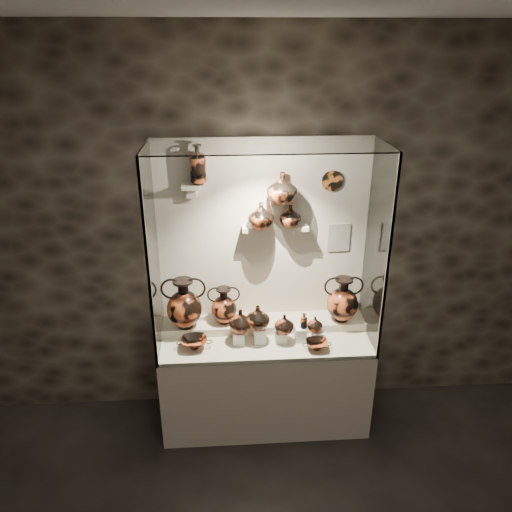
{
  "coord_description": "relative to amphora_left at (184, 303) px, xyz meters",
  "views": [
    {
      "loc": [
        -0.31,
        -1.24,
        3.09
      ],
      "look_at": [
        -0.08,
        2.21,
        1.55
      ],
      "focal_mm": 35.0,
      "sensor_mm": 36.0,
      "label": 1
    }
  ],
  "objects": [
    {
      "name": "wall_back",
      "position": [
        0.65,
        0.2,
        0.49
      ],
      "size": [
        5.0,
        0.02,
        3.2
      ],
      "primitive_type": "cube",
      "color": "black",
      "rests_on": "ground"
    },
    {
      "name": "plinth",
      "position": [
        0.65,
        -0.12,
        -0.71
      ],
      "size": [
        1.7,
        0.6,
        0.8
      ],
      "primitive_type": "cube",
      "color": "beige",
      "rests_on": "floor"
    },
    {
      "name": "front_tier",
      "position": [
        0.65,
        -0.12,
        -0.3
      ],
      "size": [
        1.68,
        0.58,
        0.03
      ],
      "primitive_type": "cube",
      "color": "beige",
      "rests_on": "plinth"
    },
    {
      "name": "rear_tier",
      "position": [
        0.65,
        0.06,
        -0.26
      ],
      "size": [
        1.7,
        0.25,
        0.1
      ],
      "primitive_type": "cube",
      "color": "beige",
      "rests_on": "plinth"
    },
    {
      "name": "back_panel",
      "position": [
        0.65,
        0.2,
        0.49
      ],
      "size": [
        1.7,
        0.03,
        1.6
      ],
      "primitive_type": "cube",
      "color": "beige",
      "rests_on": "plinth"
    },
    {
      "name": "glass_front",
      "position": [
        0.65,
        -0.42,
        0.49
      ],
      "size": [
        1.7,
        0.01,
        1.6
      ],
      "primitive_type": "cube",
      "color": "white",
      "rests_on": "plinth"
    },
    {
      "name": "glass_left",
      "position": [
        -0.2,
        -0.12,
        0.49
      ],
      "size": [
        0.01,
        0.6,
        1.6
      ],
      "primitive_type": "cube",
      "color": "white",
      "rests_on": "plinth"
    },
    {
      "name": "glass_right",
      "position": [
        1.5,
        -0.12,
        0.49
      ],
      "size": [
        0.01,
        0.6,
        1.6
      ],
      "primitive_type": "cube",
      "color": "white",
      "rests_on": "plinth"
    },
    {
      "name": "glass_top",
      "position": [
        0.65,
        -0.12,
        1.28
      ],
      "size": [
        1.7,
        0.6,
        0.01
      ],
      "primitive_type": "cube",
      "color": "white",
      "rests_on": "back_panel"
    },
    {
      "name": "frame_post_left",
      "position": [
        -0.19,
        -0.41,
        0.49
      ],
      "size": [
        0.02,
        0.02,
        1.6
      ],
      "primitive_type": "cube",
      "color": "gray",
      "rests_on": "plinth"
    },
    {
      "name": "frame_post_right",
      "position": [
        1.49,
        -0.41,
        0.49
      ],
      "size": [
        0.02,
        0.02,
        1.6
      ],
      "primitive_type": "cube",
      "color": "gray",
      "rests_on": "plinth"
    },
    {
      "name": "pedestal_a",
      "position": [
        0.43,
        -0.17,
        -0.23
      ],
      "size": [
        0.09,
        0.09,
        0.1
      ],
      "primitive_type": "cube",
      "color": "silver",
      "rests_on": "front_tier"
    },
    {
      "name": "pedestal_b",
      "position": [
        0.6,
        -0.17,
        -0.22
      ],
      "size": [
        0.09,
        0.09,
        0.13
      ],
      "primitive_type": "cube",
      "color": "silver",
      "rests_on": "front_tier"
    },
    {
      "name": "pedestal_c",
      "position": [
        0.77,
        -0.17,
        -0.24
      ],
      "size": [
        0.09,
        0.09,
        0.09
      ],
      "primitive_type": "cube",
      "color": "silver",
      "rests_on": "front_tier"
    },
    {
      "name": "pedestal_d",
      "position": [
        0.93,
        -0.17,
        -0.22
      ],
      "size": [
        0.09,
        0.09,
        0.12
      ],
      "primitive_type": "cube",
      "color": "silver",
      "rests_on": "front_tier"
    },
    {
      "name": "pedestal_e",
      "position": [
        1.07,
        -0.17,
        -0.24
      ],
      "size": [
        0.09,
        0.09,
        0.08
      ],
      "primitive_type": "cube",
      "color": "silver",
      "rests_on": "front_tier"
    },
    {
      "name": "bracket_ul",
      "position": [
        0.1,
        0.12,
        0.94
      ],
      "size": [
        0.14,
        0.12,
        0.04
      ],
      "primitive_type": "cube",
      "color": "beige",
      "rests_on": "back_panel"
    },
    {
      "name": "bracket_ca",
      "position": [
        0.55,
        0.12,
        0.59
      ],
      "size": [
        0.14,
        0.12,
        0.04
      ],
      "primitive_type": "cube",
      "color": "beige",
      "rests_on": "back_panel"
    },
    {
      "name": "bracket_cb",
      "position": [
        0.75,
        0.12,
        0.79
      ],
      "size": [
        0.1,
        0.12,
        0.04
      ],
      "primitive_type": "cube",
      "color": "beige",
      "rests_on": "back_panel"
    },
    {
      "name": "bracket_cc",
      "position": [
        0.93,
        0.12,
        0.59
      ],
      "size": [
        0.14,
        0.12,
        0.04
      ],
      "primitive_type": "cube",
      "color": "beige",
      "rests_on": "back_panel"
    },
    {
      "name": "amphora_left",
      "position": [
        0.0,
        0.0,
        0.0
      ],
      "size": [
        0.44,
        0.44,
        0.43
      ],
      "primitive_type": null,
      "rotation": [
        0.0,
        0.0,
        -0.35
      ],
      "color": "#AF4821",
      "rests_on": "rear_tier"
    },
    {
      "name": "amphora_mid",
      "position": [
        0.32,
        0.04,
        -0.05
      ],
      "size": [
        0.31,
        0.31,
        0.32
      ],
      "primitive_type": null,
      "rotation": [
        0.0,
        0.0,
        0.27
      ],
      "color": "#BA4820",
      "rests_on": "rear_tier"
    },
    {
      "name": "amphora_right",
      "position": [
        1.3,
        0.02,
        -0.02
      ],
      "size": [
        0.4,
        0.4,
        0.39
      ],
      "primitive_type": null,
      "rotation": [
        0.0,
        0.0,
        -0.38
      ],
      "color": "#AF4821",
      "rests_on": "rear_tier"
    },
    {
      "name": "jug_a",
      "position": [
        0.45,
        -0.15,
        -0.09
      ],
      "size": [
        0.19,
        0.19,
        0.19
      ],
      "primitive_type": "imported",
      "rotation": [
        0.0,
        0.0,
        0.0
      ],
      "color": "#AF4821",
      "rests_on": "pedestal_a"
    },
    {
      "name": "jug_b",
      "position": [
        0.58,
        -0.16,
        -0.05
      ],
      "size": [
        0.22,
        0.22,
        0.2
      ],
      "primitive_type": "imported",
      "rotation": [
        0.0,
        0.0,
        -0.15
      ],
      "color": "#BA4820",
      "rests_on": "pedestal_b"
    },
    {
      "name": "jug_c",
      "position": [
        0.79,
        -0.18,
        -0.11
      ],
      "size": [
        0.19,
        0.19,
        0.16
      ],
      "primitive_type": "imported",
      "rotation": [
        0.0,
        0.0,
        0.27
      ],
      "color": "#AF4821",
      "rests_on": "pedestal_c"
    },
    {
      "name": "jug_e",
      "position": [
        1.04,
        -0.15,
        -0.14
      ],
      "size": [
        0.16,
        0.16,
        0.13
      ],
      "primitive_type": "imported",
      "rotation": [
        0.0,
        0.0,
        0.34
      ],
      "color": "#AF4821",
      "rests_on": "pedestal_e"
    },
    {
      "name": "lekythos_small",
      "position": [
        0.95,
        -0.17,
        -0.09
      ],
      "size": [
        0.07,
        0.07,
        0.15
      ],
      "primitive_type": null,
      "rotation": [
        0.0,
        0.0,
        -0.15
      ],
      "color": "#BA4820",
      "rests_on": "pedestal_d"
    },
    {
      "name": "kylix_left",
      "position": [
        0.08,
        -0.22,
        -0.23
      ],
      "size": [
        0.32,
        0.3,
        0.11
      ],
      "primitive_type": null,
      "rotation": [
        0.0,
        0.0,
        0.34
      ],
      "color": "#BA4820",
      "rests_on": "front_tier"
    },
    {
      "name": "kylix_right",
      "position": [
        1.04,
        -0.3,
        -0.24
      ],
      "size": [
        0.27,
        0.25,
        0.09
      ],
      "primitive_type": null,
      "rotation": [
        0.0,
        0.0,
        0.34
      ],
      "color": "#AF4821",
      "rests_on": "front_tier"
    },
    {
      "name": "lekythos_tall",
      "position": [
        0.16,
        0.1,
        1.12
      ],
      "size": [
        0.15,
        0.15,
        0.33
      ],
      "primitive_type": null,
      "rotation": [
        0.0,
        0.0,
        -0.12
      ],
      "color": "#AF4821",
      "rests_on": "bracket_ul"
    },
    {
      "name": "ovoid_vase_a",
      "position": [
        0.62,
        0.07,
        0.71
      ],
      "size": [
        0.24,
        0.24,
        0.21
      ],
      "primitive_type": "imported",
      "rotation": [
        0.0,
        0.0,
        0.23
      ],
      "color": "#BA4820",
      "rests_on": "bracket_ca"
    },
    {
      "name": "ovoid_vase_b",
      "position": [
        0.78,
        0.05,
        0.93
      ],
      "size": [
        0.24,
        0.24,
        0.24
      ],
      "primitive_type": "imported",
      "rotation": [
        0.0,
        0.0,
        -0.03
      ],
      "color": "#BA4820",
      "rests_on": "bracket_cb"
    },
    {
      "name": "ovoid_vase_c",
      "position": [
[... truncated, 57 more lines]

